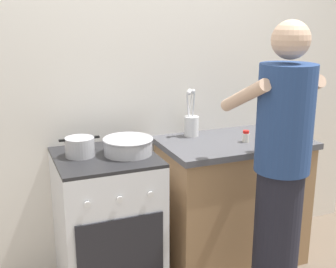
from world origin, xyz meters
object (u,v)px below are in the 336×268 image
object	(u,v)px
spice_bottle	(246,136)
person	(280,177)
stove_range	(108,223)
utensil_crock	(191,123)
pot	(80,147)
oil_bottle	(272,124)
mixing_bowl	(128,145)

from	to	relation	value
spice_bottle	person	world-z (taller)	person
spice_bottle	person	size ratio (longest dim) A/B	0.05
stove_range	utensil_crock	distance (m)	0.88
utensil_crock	person	bearing A→B (deg)	-78.58
pot	person	bearing A→B (deg)	-34.05
pot	person	distance (m)	1.17
pot	oil_bottle	distance (m)	1.29
stove_range	oil_bottle	bearing A→B (deg)	-3.24
pot	oil_bottle	bearing A→B (deg)	-4.82
pot	utensil_crock	size ratio (longest dim) A/B	0.73
oil_bottle	stove_range	bearing A→B (deg)	176.76
stove_range	mixing_bowl	distance (m)	0.52
utensil_crock	person	distance (m)	0.84
stove_range	oil_bottle	world-z (taller)	oil_bottle
spice_bottle	oil_bottle	world-z (taller)	oil_bottle
stove_range	person	world-z (taller)	person
utensil_crock	person	xyz separation A→B (m)	(0.16, -0.81, -0.13)
person	pot	bearing A→B (deg)	145.95
spice_bottle	pot	bearing A→B (deg)	173.94
mixing_bowl	stove_range	bearing A→B (deg)	170.94
stove_range	oil_bottle	size ratio (longest dim) A/B	3.75
spice_bottle	person	distance (m)	0.56
mixing_bowl	person	world-z (taller)	person
spice_bottle	stove_range	bearing A→B (deg)	175.67
mixing_bowl	person	distance (m)	0.91
pot	spice_bottle	distance (m)	1.09
mixing_bowl	oil_bottle	bearing A→B (deg)	-2.42
pot	oil_bottle	world-z (taller)	oil_bottle
pot	stove_range	bearing A→B (deg)	-17.27
pot	mixing_bowl	xyz separation A→B (m)	(0.28, -0.07, -0.00)
stove_range	mixing_bowl	world-z (taller)	mixing_bowl
pot	oil_bottle	size ratio (longest dim) A/B	1.01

